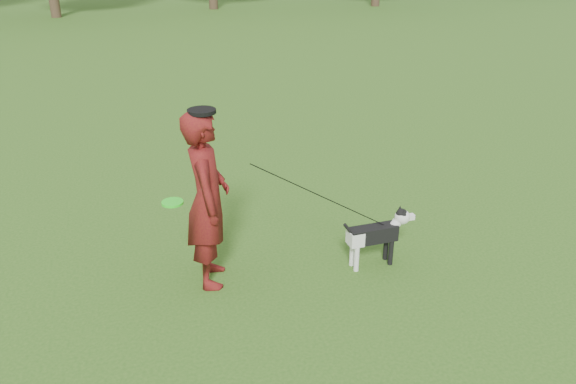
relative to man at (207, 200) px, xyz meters
name	(u,v)px	position (x,y,z in m)	size (l,w,h in m)	color
ground	(326,275)	(1.29, -0.34, -1.01)	(120.00, 120.00, 0.00)	#285116
man	(207,200)	(0.00, 0.00, 0.00)	(0.74, 0.48, 2.02)	#540C13
dog	(378,232)	(1.95, -0.30, -0.57)	(0.94, 0.19, 0.72)	black
man_held_items	(321,196)	(1.26, -0.18, -0.06)	(2.58, 0.45, 1.55)	#24ED1E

